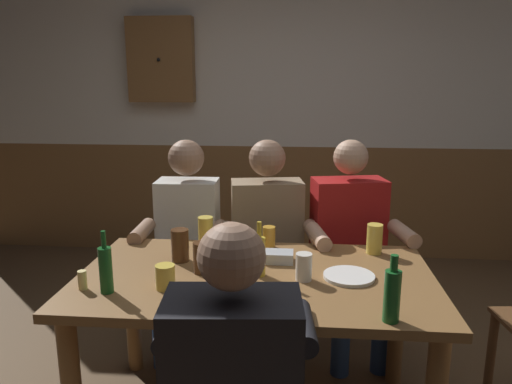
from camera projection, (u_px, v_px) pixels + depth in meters
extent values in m
cube|color=silver|center=(280.00, 60.00, 4.20)|extent=(6.03, 0.12, 1.47)
cube|color=brown|center=(278.00, 200.00, 4.48)|extent=(6.03, 0.12, 0.99)
cube|color=brown|center=(256.00, 279.00, 2.17)|extent=(1.56, 0.89, 0.04)
cylinder|color=brown|center=(133.00, 310.00, 2.67)|extent=(0.08, 0.08, 0.69)
cylinder|color=brown|center=(397.00, 321.00, 2.55)|extent=(0.08, 0.08, 0.69)
cube|color=silver|center=(188.00, 224.00, 2.93)|extent=(0.36, 0.23, 0.53)
sphere|color=#9E755B|center=(186.00, 158.00, 2.84)|extent=(0.21, 0.21, 0.21)
cylinder|color=#2D4C84|center=(201.00, 273.00, 2.84)|extent=(0.14, 0.41, 0.13)
cylinder|color=#2D4C84|center=(168.00, 272.00, 2.85)|extent=(0.14, 0.41, 0.13)
cylinder|color=#2D4C84|center=(196.00, 333.00, 2.70)|extent=(0.10, 0.10, 0.42)
cylinder|color=#2D4C84|center=(161.00, 332.00, 2.71)|extent=(0.10, 0.10, 0.42)
cylinder|color=#9E755B|center=(217.00, 233.00, 2.67)|extent=(0.09, 0.28, 0.08)
cylinder|color=#9E755B|center=(142.00, 232.00, 2.70)|extent=(0.09, 0.28, 0.08)
cube|color=#997F60|center=(267.00, 226.00, 2.89)|extent=(0.44, 0.28, 0.54)
sphere|color=#9E755B|center=(267.00, 158.00, 2.80)|extent=(0.21, 0.21, 0.21)
cylinder|color=black|center=(289.00, 274.00, 2.82)|extent=(0.19, 0.40, 0.13)
cylinder|color=black|center=(249.00, 275.00, 2.81)|extent=(0.19, 0.40, 0.13)
cylinder|color=black|center=(293.00, 333.00, 2.70)|extent=(0.10, 0.10, 0.42)
cylinder|color=black|center=(252.00, 335.00, 2.68)|extent=(0.10, 0.10, 0.42)
cylinder|color=#9E755B|center=(314.00, 233.00, 2.66)|extent=(0.12, 0.29, 0.08)
cylinder|color=#997F60|center=(228.00, 235.00, 2.63)|extent=(0.12, 0.29, 0.08)
cube|color=#AD1919|center=(348.00, 226.00, 2.85)|extent=(0.44, 0.29, 0.55)
sphere|color=tan|center=(351.00, 157.00, 2.76)|extent=(0.20, 0.20, 0.20)
cylinder|color=#2D4C84|center=(372.00, 276.00, 2.79)|extent=(0.20, 0.40, 0.13)
cylinder|color=#2D4C84|center=(333.00, 278.00, 2.76)|extent=(0.20, 0.40, 0.13)
cylinder|color=#2D4C84|center=(381.00, 336.00, 2.66)|extent=(0.10, 0.10, 0.42)
cylinder|color=#2D4C84|center=(341.00, 338.00, 2.64)|extent=(0.10, 0.10, 0.42)
cylinder|color=tan|center=(404.00, 234.00, 2.63)|extent=(0.13, 0.29, 0.08)
cylinder|color=tan|center=(318.00, 236.00, 2.58)|extent=(0.13, 0.29, 0.08)
cube|color=black|center=(233.00, 378.00, 1.45)|extent=(0.42, 0.27, 0.51)
sphere|color=#9E755B|center=(231.00, 257.00, 1.36)|extent=(0.19, 0.19, 0.19)
cylinder|color=black|center=(171.00, 326.00, 1.70)|extent=(0.10, 0.29, 0.08)
cylinder|color=black|center=(303.00, 327.00, 1.70)|extent=(0.10, 0.29, 0.08)
cylinder|color=brown|center=(491.00, 353.00, 2.49)|extent=(0.04, 0.04, 0.44)
cylinder|color=#F9E08C|center=(82.00, 280.00, 2.01)|extent=(0.04, 0.04, 0.08)
cube|color=#B2B7BC|center=(278.00, 257.00, 2.32)|extent=(0.14, 0.10, 0.05)
cylinder|color=white|center=(349.00, 276.00, 2.13)|extent=(0.22, 0.22, 0.01)
cylinder|color=gold|center=(259.00, 257.00, 2.14)|extent=(0.05, 0.05, 0.17)
cylinder|color=gold|center=(259.00, 230.00, 2.11)|extent=(0.02, 0.02, 0.07)
cylinder|color=#195923|center=(106.00, 270.00, 1.97)|extent=(0.05, 0.05, 0.19)
cylinder|color=#195923|center=(104.00, 240.00, 1.94)|extent=(0.02, 0.02, 0.07)
cylinder|color=#195923|center=(392.00, 296.00, 1.73)|extent=(0.06, 0.06, 0.19)
cylinder|color=#195923|center=(394.00, 263.00, 1.71)|extent=(0.03, 0.03, 0.06)
cylinder|color=#E5C64C|center=(228.00, 244.00, 2.38)|extent=(0.08, 0.08, 0.13)
cylinder|color=gold|center=(269.00, 237.00, 2.51)|extent=(0.06, 0.06, 0.11)
cylinder|color=#E5C64C|center=(374.00, 239.00, 2.42)|extent=(0.08, 0.08, 0.15)
cylinder|color=#E5C64C|center=(165.00, 277.00, 2.02)|extent=(0.08, 0.08, 0.10)
cylinder|color=#4C2D19|center=(202.00, 258.00, 2.18)|extent=(0.08, 0.08, 0.14)
cylinder|color=#4C2D19|center=(180.00, 245.00, 2.32)|extent=(0.08, 0.08, 0.15)
cylinder|color=#E5C64C|center=(206.00, 231.00, 2.55)|extent=(0.08, 0.08, 0.15)
cylinder|color=white|center=(304.00, 267.00, 2.10)|extent=(0.07, 0.07, 0.12)
cube|color=brown|center=(161.00, 60.00, 4.16)|extent=(0.56, 0.12, 0.70)
sphere|color=black|center=(158.00, 60.00, 4.09)|extent=(0.03, 0.03, 0.03)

